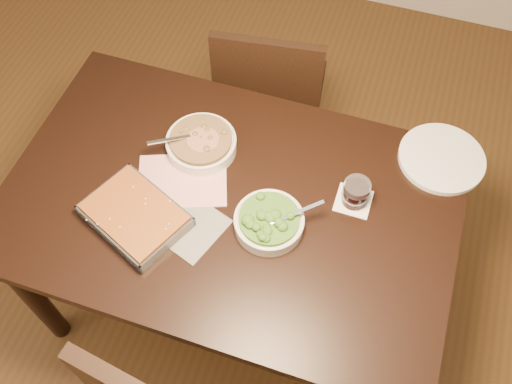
{
  "coord_description": "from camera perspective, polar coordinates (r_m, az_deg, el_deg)",
  "views": [
    {
      "loc": [
        0.37,
        -0.85,
        2.25
      ],
      "look_at": [
        0.08,
        0.02,
        0.8
      ],
      "focal_mm": 40.0,
      "sensor_mm": 36.0,
      "label": 1
    }
  ],
  "objects": [
    {
      "name": "wine_tumbler",
      "position": [
        1.74,
        9.94,
        -0.04
      ],
      "size": [
        0.08,
        0.08,
        0.09
      ],
      "color": "black",
      "rests_on": "coaster"
    },
    {
      "name": "stew_bowl",
      "position": [
        1.86,
        -5.49,
        4.88
      ],
      "size": [
        0.23,
        0.23,
        0.09
      ],
      "color": "silver",
      "rests_on": "table"
    },
    {
      "name": "coaster",
      "position": [
        1.78,
        9.71,
        -0.88
      ],
      "size": [
        0.11,
        0.11,
        0.0
      ],
      "primitive_type": "cube",
      "color": "white",
      "rests_on": "table"
    },
    {
      "name": "baking_dish",
      "position": [
        1.74,
        -11.98,
        -2.34
      ],
      "size": [
        0.36,
        0.32,
        0.05
      ],
      "rotation": [
        0.0,
        0.0,
        -0.42
      ],
      "color": "silver",
      "rests_on": "table"
    },
    {
      "name": "ground",
      "position": [
        2.43,
        -2.02,
        -10.09
      ],
      "size": [
        4.0,
        4.0,
        0.0
      ],
      "primitive_type": "plane",
      "color": "#4C3115",
      "rests_on": "ground"
    },
    {
      "name": "broccoli_bowl",
      "position": [
        1.69,
        1.32,
        -2.96
      ],
      "size": [
        0.22,
        0.21,
        0.08
      ],
      "color": "silver",
      "rests_on": "table"
    },
    {
      "name": "magazine_b",
      "position": [
        1.74,
        -7.57,
        -2.78
      ],
      "size": [
        0.31,
        0.26,
        0.0
      ],
      "primitive_type": "cube",
      "rotation": [
        0.0,
        0.0,
        -0.33
      ],
      "color": "#24242B",
      "rests_on": "table"
    },
    {
      "name": "magazine_a",
      "position": [
        1.81,
        -7.38,
        1.14
      ],
      "size": [
        0.33,
        0.29,
        0.01
      ],
      "primitive_type": "cube",
      "rotation": [
        0.0,
        0.0,
        0.37
      ],
      "color": "#BD364F",
      "rests_on": "table"
    },
    {
      "name": "dinner_plate",
      "position": [
        1.93,
        18.07,
        3.22
      ],
      "size": [
        0.28,
        0.28,
        0.02
      ],
      "primitive_type": "cylinder",
      "color": "silver",
      "rests_on": "table"
    },
    {
      "name": "table",
      "position": [
        1.85,
        -2.62,
        -2.36
      ],
      "size": [
        1.4,
        0.9,
        0.75
      ],
      "color": "black",
      "rests_on": "ground"
    },
    {
      "name": "chair_far",
      "position": [
        2.37,
        1.43,
        9.73
      ],
      "size": [
        0.46,
        0.46,
        0.88
      ],
      "rotation": [
        0.0,
        0.0,
        3.28
      ],
      "color": "black",
      "rests_on": "ground"
    }
  ]
}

